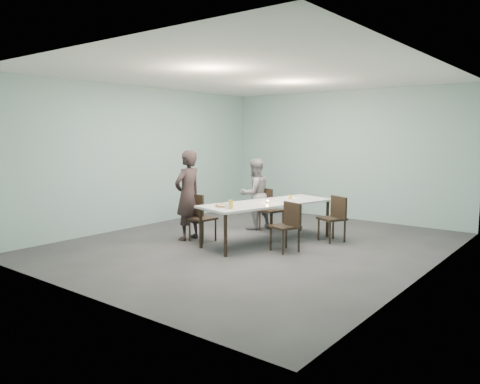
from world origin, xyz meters
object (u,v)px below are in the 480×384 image
Objects in this scene: chair_far_left at (269,206)px; chair_near_right at (288,223)px; side_plate at (251,204)px; tealight at (267,202)px; diner_far at (255,194)px; chair_far_right at (335,215)px; amber_tumbler at (290,197)px; beer_glass at (231,204)px; diner_near at (188,195)px; chair_near_left at (200,214)px; table at (267,205)px; pizza at (224,206)px; water_tumbler at (227,206)px.

chair_far_left is 1.00× the size of chair_near_right.
side_plate is 0.38m from tealight.
side_plate is (0.87, -1.30, 0.01)m from diner_far.
amber_tumbler is at bearing 36.24° from chair_far_right.
diner_far is 9.92× the size of beer_glass.
chair_near_left is at bearing 104.91° from diner_near.
chair_near_right is at bearing 98.52° from diner_near.
table is at bearing 83.76° from side_plate.
chair_far_left and chair_far_right have the same top height.
side_plate is (0.21, 0.48, -0.01)m from pizza.
diner_far is 1.56m from side_plate.
pizza is at bearing -113.66° from side_plate.
table is 0.96m from pizza.
water_tumbler is (-0.02, -0.64, 0.04)m from side_plate.
chair_near_right is 2.56× the size of pizza.
pizza is at bearing 154.94° from beer_glass.
chair_near_right is at bearing 71.39° from diner_far.
diner_far reaches higher than chair_near_left.
tealight is 0.67m from amber_tumbler.
chair_far_right is 1.60m from side_plate.
chair_far_left reaches higher than amber_tumbler.
water_tumbler is at bearing -122.35° from beer_glass.
chair_near_left is 0.42m from diner_near.
chair_near_right is 9.67× the size of water_tumbler.
tealight is (-0.92, -0.84, 0.27)m from chair_far_right.
chair_far_right is 2.14m from water_tumbler.
chair_near_right is 1.20m from amber_tumbler.
beer_glass is at bearing 85.58° from chair_far_right.
amber_tumbler is (0.37, 1.51, 0.02)m from pizza.
amber_tumbler is (0.16, 1.03, 0.04)m from side_plate.
chair_near_left reaches higher than amber_tumbler.
pizza is (0.34, -1.84, 0.27)m from chair_far_left.
side_plate is at bearing 88.10° from water_tumbler.
chair_far_right is at bearing 11.17° from amber_tumbler.
chair_far_left is at bearing 123.23° from tealight.
table is at bearing 63.14° from chair_far_right.
tealight is (0.09, 0.95, -0.05)m from beer_glass.
side_plate is at bearing 102.34° from diner_near.
chair_near_left is 1.66m from chair_far_left.
side_plate is 0.64m from water_tumbler.
table is at bearing 118.52° from diner_near.
chair_near_right is at bearing -27.15° from tealight.
table is at bearing -100.94° from amber_tumbler.
chair_near_right is 0.51× the size of diner_near.
chair_far_right is (1.57, -0.15, 0.00)m from chair_far_left.
water_tumbler is at bearing -18.45° from chair_near_left.
chair_far_right is at bearing 42.26° from tealight.
diner_far reaches higher than pizza.
tealight is at bearing -42.50° from chair_far_left.
diner_near reaches higher than water_tumbler.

